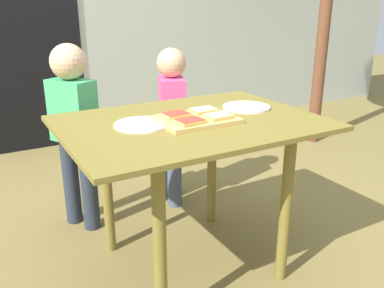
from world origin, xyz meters
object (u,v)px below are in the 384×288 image
(dining_table, at_px, (191,144))
(cutting_board, at_px, (196,120))
(child_left, at_px, (74,124))
(child_right, at_px, (172,117))
(pizza_slice_near_right, at_px, (218,116))
(plate_white_right, at_px, (246,107))
(pizza_slice_far_right, at_px, (204,110))
(pizza_slice_near_left, at_px, (190,121))
(plate_white_left, at_px, (142,124))
(pizza_slice_far_left, at_px, (176,115))
(garden_hose_coil, at_px, (247,128))

(dining_table, relative_size, cutting_board, 3.38)
(child_left, bearing_deg, child_right, 1.48)
(pizza_slice_near_right, distance_m, plate_white_right, 0.30)
(pizza_slice_far_right, bearing_deg, pizza_slice_near_left, -138.64)
(pizza_slice_near_left, xyz_separation_m, pizza_slice_near_right, (0.15, 0.01, 0.00))
(cutting_board, height_order, child_right, child_right)
(child_left, bearing_deg, pizza_slice_near_right, -57.95)
(dining_table, distance_m, pizza_slice_near_right, 0.18)
(pizza_slice_near_left, bearing_deg, child_left, 112.67)
(cutting_board, bearing_deg, child_right, 71.67)
(plate_white_left, xyz_separation_m, child_right, (0.45, 0.61, -0.18))
(dining_table, height_order, pizza_slice_near_left, pizza_slice_near_left)
(pizza_slice_far_right, bearing_deg, pizza_slice_near_right, -89.00)
(pizza_slice_far_right, relative_size, pizza_slice_near_left, 0.94)
(plate_white_left, distance_m, child_left, 0.63)
(pizza_slice_far_right, distance_m, pizza_slice_near_left, 0.19)
(plate_white_left, xyz_separation_m, child_left, (-0.14, 0.60, -0.13))
(pizza_slice_far_left, height_order, garden_hose_coil, pizza_slice_far_left)
(pizza_slice_far_left, bearing_deg, pizza_slice_near_left, -88.62)
(pizza_slice_near_left, relative_size, child_left, 0.12)
(pizza_slice_near_left, xyz_separation_m, garden_hose_coil, (1.64, 1.76, -0.75))
(dining_table, height_order, pizza_slice_near_right, pizza_slice_near_right)
(pizza_slice_far_right, distance_m, pizza_slice_far_left, 0.15)
(plate_white_right, height_order, plate_white_left, same)
(cutting_board, xyz_separation_m, child_left, (-0.37, 0.66, -0.14))
(pizza_slice_near_left, distance_m, garden_hose_coil, 2.52)
(child_right, distance_m, garden_hose_coil, 1.78)
(cutting_board, relative_size, garden_hose_coil, 0.89)
(cutting_board, distance_m, pizza_slice_far_right, 0.10)
(plate_white_right, bearing_deg, pizza_slice_far_right, -174.04)
(cutting_board, relative_size, pizza_slice_near_right, 2.78)
(pizza_slice_near_right, relative_size, child_right, 0.12)
(dining_table, bearing_deg, pizza_slice_near_left, -122.12)
(pizza_slice_near_right, height_order, pizza_slice_far_left, same)
(pizza_slice_near_right, distance_m, garden_hose_coil, 2.42)
(pizza_slice_far_left, xyz_separation_m, child_left, (-0.30, 0.61, -0.15))
(plate_white_right, bearing_deg, cutting_board, -165.50)
(pizza_slice_near_right, xyz_separation_m, plate_white_right, (0.26, 0.14, -0.02))
(child_left, bearing_deg, plate_white_right, -39.04)
(cutting_board, height_order, plate_white_right, cutting_board)
(pizza_slice_far_left, height_order, child_left, child_left)
(cutting_board, distance_m, garden_hose_coil, 2.42)
(cutting_board, bearing_deg, plate_white_left, 164.67)
(pizza_slice_near_left, relative_size, pizza_slice_near_right, 1.03)
(dining_table, xyz_separation_m, child_right, (0.23, 0.65, -0.06))
(child_left, bearing_deg, garden_hose_coil, 27.90)
(pizza_slice_far_left, relative_size, garden_hose_coil, 0.32)
(cutting_board, bearing_deg, child_left, 119.32)
(dining_table, distance_m, pizza_slice_near_left, 0.18)
(plate_white_right, xyz_separation_m, child_left, (-0.71, 0.57, -0.13))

